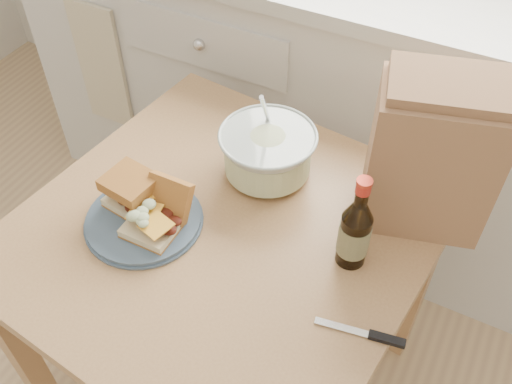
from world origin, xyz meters
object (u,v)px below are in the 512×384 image
at_px(paper_bag, 431,159).
at_px(beer_bottle, 355,232).
at_px(coleslaw_bowl, 268,154).
at_px(plate, 144,220).
at_px(dining_table, 224,256).

bearing_deg(paper_bag, beer_bottle, -129.45).
bearing_deg(beer_bottle, coleslaw_bowl, 131.37).
relative_size(coleslaw_bowl, paper_bag, 0.70).
bearing_deg(coleslaw_bowl, beer_bottle, -29.44).
relative_size(beer_bottle, paper_bag, 0.71).
bearing_deg(plate, beer_bottle, 14.79).
relative_size(dining_table, plate, 3.69).
xyz_separation_m(dining_table, beer_bottle, (0.27, 0.05, 0.19)).
height_order(dining_table, paper_bag, paper_bag).
bearing_deg(coleslaw_bowl, paper_bag, 6.05).
xyz_separation_m(dining_table, coleslaw_bowl, (0.01, 0.20, 0.16)).
xyz_separation_m(dining_table, paper_bag, (0.36, 0.23, 0.26)).
bearing_deg(beer_bottle, plate, 175.61).
xyz_separation_m(dining_table, plate, (-0.16, -0.07, 0.11)).
height_order(dining_table, coleslaw_bowl, coleslaw_bowl).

